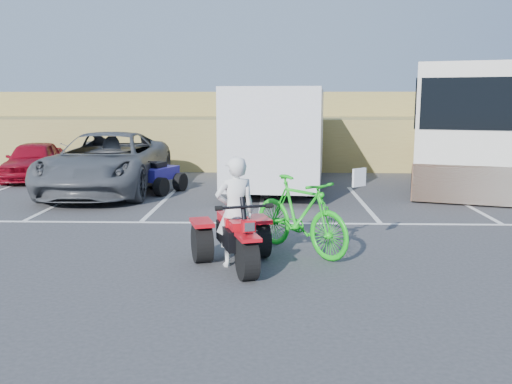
{
  "coord_description": "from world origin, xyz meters",
  "views": [
    {
      "loc": [
        0.26,
        -9.47,
        2.73
      ],
      "look_at": [
        -0.04,
        0.71,
        1.0
      ],
      "focal_mm": 38.0,
      "sensor_mm": 36.0,
      "label": 1
    }
  ],
  "objects_px": {
    "grey_pickup": "(107,162)",
    "red_car": "(34,160)",
    "rider": "(235,212)",
    "rv_motorhome": "(461,134)",
    "red_trike_atv": "(238,268)",
    "green_dirt_bike": "(300,215)",
    "quad_atv_blue": "(158,192)",
    "quad_atv_green": "(263,198)",
    "cargo_trailer": "(279,135)"
  },
  "relations": [
    {
      "from": "cargo_trailer",
      "to": "quad_atv_green",
      "type": "xyz_separation_m",
      "value": [
        -0.47,
        -1.83,
        -1.66
      ]
    },
    {
      "from": "red_trike_atv",
      "to": "cargo_trailer",
      "type": "relative_size",
      "value": 0.26
    },
    {
      "from": "cargo_trailer",
      "to": "rv_motorhome",
      "type": "distance_m",
      "value": 6.57
    },
    {
      "from": "rider",
      "to": "cargo_trailer",
      "type": "xyz_separation_m",
      "value": [
        0.83,
        8.22,
        0.75
      ]
    },
    {
      "from": "grey_pickup",
      "to": "quad_atv_green",
      "type": "xyz_separation_m",
      "value": [
        4.71,
        -0.92,
        -0.89
      ]
    },
    {
      "from": "rider",
      "to": "quad_atv_blue",
      "type": "distance_m",
      "value": 7.79
    },
    {
      "from": "green_dirt_bike",
      "to": "quad_atv_green",
      "type": "relative_size",
      "value": 1.71
    },
    {
      "from": "rider",
      "to": "green_dirt_bike",
      "type": "relative_size",
      "value": 0.79
    },
    {
      "from": "green_dirt_bike",
      "to": "quad_atv_blue",
      "type": "relative_size",
      "value": 1.49
    },
    {
      "from": "rider",
      "to": "cargo_trailer",
      "type": "bearing_deg",
      "value": -113.1
    },
    {
      "from": "quad_atv_green",
      "to": "rv_motorhome",
      "type": "bearing_deg",
      "value": 53.29
    },
    {
      "from": "grey_pickup",
      "to": "red_car",
      "type": "bearing_deg",
      "value": 142.49
    },
    {
      "from": "rider",
      "to": "red_car",
      "type": "xyz_separation_m",
      "value": [
        -7.65,
        9.73,
        -0.25
      ]
    },
    {
      "from": "quad_atv_blue",
      "to": "cargo_trailer",
      "type": "bearing_deg",
      "value": 37.47
    },
    {
      "from": "red_car",
      "to": "quad_atv_blue",
      "type": "height_order",
      "value": "red_car"
    },
    {
      "from": "green_dirt_bike",
      "to": "rider",
      "type": "bearing_deg",
      "value": 174.97
    },
    {
      "from": "rider",
      "to": "rv_motorhome",
      "type": "distance_m",
      "value": 12.4
    },
    {
      "from": "red_car",
      "to": "quad_atv_green",
      "type": "xyz_separation_m",
      "value": [
        8.01,
        -3.34,
        -0.67
      ]
    },
    {
      "from": "red_trike_atv",
      "to": "rv_motorhome",
      "type": "distance_m",
      "value": 12.58
    },
    {
      "from": "grey_pickup",
      "to": "red_car",
      "type": "distance_m",
      "value": 4.1
    },
    {
      "from": "cargo_trailer",
      "to": "rv_motorhome",
      "type": "xyz_separation_m",
      "value": [
        6.28,
        1.92,
        -0.08
      ]
    },
    {
      "from": "rider",
      "to": "green_dirt_bike",
      "type": "xyz_separation_m",
      "value": [
        1.11,
        0.82,
        -0.22
      ]
    },
    {
      "from": "cargo_trailer",
      "to": "quad_atv_green",
      "type": "height_order",
      "value": "cargo_trailer"
    },
    {
      "from": "red_trike_atv",
      "to": "rider",
      "type": "xyz_separation_m",
      "value": [
        -0.04,
        0.14,
        0.92
      ]
    },
    {
      "from": "quad_atv_green",
      "to": "cargo_trailer",
      "type": "bearing_deg",
      "value": 99.76
    },
    {
      "from": "red_car",
      "to": "cargo_trailer",
      "type": "bearing_deg",
      "value": -20.2
    },
    {
      "from": "red_trike_atv",
      "to": "grey_pickup",
      "type": "xyz_separation_m",
      "value": [
        -4.4,
        7.45,
        0.89
      ]
    },
    {
      "from": "cargo_trailer",
      "to": "rv_motorhome",
      "type": "relative_size",
      "value": 0.65
    },
    {
      "from": "green_dirt_bike",
      "to": "red_car",
      "type": "distance_m",
      "value": 12.5
    },
    {
      "from": "red_car",
      "to": "quad_atv_green",
      "type": "height_order",
      "value": "red_car"
    },
    {
      "from": "cargo_trailer",
      "to": "quad_atv_green",
      "type": "distance_m",
      "value": 2.52
    },
    {
      "from": "grey_pickup",
      "to": "quad_atv_blue",
      "type": "relative_size",
      "value": 4.1
    },
    {
      "from": "red_car",
      "to": "cargo_trailer",
      "type": "xyz_separation_m",
      "value": [
        8.48,
        -1.51,
        1.0
      ]
    },
    {
      "from": "grey_pickup",
      "to": "red_car",
      "type": "xyz_separation_m",
      "value": [
        -3.3,
        2.43,
        -0.22
      ]
    },
    {
      "from": "cargo_trailer",
      "to": "green_dirt_bike",
      "type": "bearing_deg",
      "value": -82.06
    },
    {
      "from": "rider",
      "to": "grey_pickup",
      "type": "height_order",
      "value": "rider"
    },
    {
      "from": "red_trike_atv",
      "to": "quad_atv_green",
      "type": "height_order",
      "value": "red_trike_atv"
    },
    {
      "from": "red_trike_atv",
      "to": "cargo_trailer",
      "type": "xyz_separation_m",
      "value": [
        0.78,
        8.36,
        1.66
      ]
    },
    {
      "from": "rv_motorhome",
      "to": "red_car",
      "type": "bearing_deg",
      "value": -160.75
    },
    {
      "from": "rider",
      "to": "quad_atv_green",
      "type": "bearing_deg",
      "value": -110.53
    },
    {
      "from": "red_car",
      "to": "rv_motorhome",
      "type": "distance_m",
      "value": 14.8
    },
    {
      "from": "rider",
      "to": "rv_motorhome",
      "type": "height_order",
      "value": "rv_motorhome"
    },
    {
      "from": "green_dirt_bike",
      "to": "quad_atv_blue",
      "type": "height_order",
      "value": "green_dirt_bike"
    },
    {
      "from": "red_trike_atv",
      "to": "grey_pickup",
      "type": "bearing_deg",
      "value": 103.22
    },
    {
      "from": "green_dirt_bike",
      "to": "rv_motorhome",
      "type": "height_order",
      "value": "rv_motorhome"
    },
    {
      "from": "rider",
      "to": "rv_motorhome",
      "type": "relative_size",
      "value": 0.18
    },
    {
      "from": "green_dirt_bike",
      "to": "red_car",
      "type": "relative_size",
      "value": 0.59
    },
    {
      "from": "red_trike_atv",
      "to": "rider",
      "type": "bearing_deg",
      "value": 90.0
    },
    {
      "from": "red_trike_atv",
      "to": "rv_motorhome",
      "type": "relative_size",
      "value": 0.17
    },
    {
      "from": "green_dirt_bike",
      "to": "grey_pickup",
      "type": "xyz_separation_m",
      "value": [
        -5.46,
        6.49,
        0.19
      ]
    }
  ]
}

